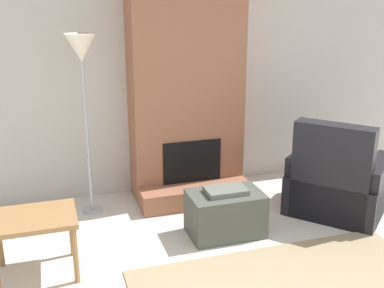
{
  "coord_description": "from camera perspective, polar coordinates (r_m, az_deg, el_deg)",
  "views": [
    {
      "loc": [
        -1.48,
        -2.29,
        2.22
      ],
      "look_at": [
        0.0,
        2.39,
        0.65
      ],
      "focal_mm": 45.0,
      "sensor_mm": 36.0,
      "label": 1
    }
  ],
  "objects": [
    {
      "name": "wall_back",
      "position": [
        5.43,
        -1.48,
        8.01
      ],
      "size": [
        7.45,
        0.06,
        2.6
      ],
      "primitive_type": "cube",
      "color": "#BCB7AD",
      "rests_on": "ground_plane"
    },
    {
      "name": "fireplace",
      "position": [
        5.19,
        -0.65,
        6.8
      ],
      "size": [
        1.21,
        0.73,
        2.6
      ],
      "color": "#935B42",
      "rests_on": "ground_plane"
    },
    {
      "name": "ottoman",
      "position": [
        4.59,
        3.97,
        -8.14
      ],
      "size": [
        0.69,
        0.45,
        0.47
      ],
      "color": "#474C42",
      "rests_on": "ground_plane"
    },
    {
      "name": "armchair",
      "position": [
        5.19,
        16.73,
        -4.7
      ],
      "size": [
        1.26,
        1.26,
        1.01
      ],
      "rotation": [
        0.0,
        0.0,
        2.3
      ],
      "color": "black",
      "rests_on": "ground_plane"
    },
    {
      "name": "side_table",
      "position": [
        4.07,
        -18.24,
        -9.07
      ],
      "size": [
        0.67,
        0.52,
        0.52
      ],
      "color": "#9E7042",
      "rests_on": "ground_plane"
    },
    {
      "name": "floor_lamp_left",
      "position": [
        4.78,
        -12.92,
        9.83
      ],
      "size": [
        0.3,
        0.3,
        1.83
      ],
      "color": "#ADADB2",
      "rests_on": "ground_plane"
    },
    {
      "name": "area_rug",
      "position": [
        4.04,
        11.08,
        -15.89
      ],
      "size": [
        2.42,
        1.1,
        0.01
      ],
      "primitive_type": "cube",
      "color": "#9E8966",
      "rests_on": "ground_plane"
    }
  ]
}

